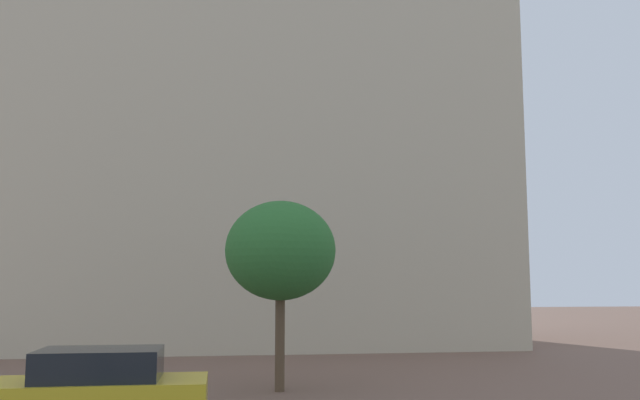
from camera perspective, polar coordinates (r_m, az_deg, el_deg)
landmark_building at (r=33.40m, az=-8.95°, el=6.66°), size 26.66×10.55×38.42m
car_yellow at (r=14.37m, az=-18.28°, el=-15.29°), size 4.19×2.05×1.62m
tree_curb_far at (r=18.58m, az=-3.37°, el=-4.34°), size 3.04×3.04×5.16m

